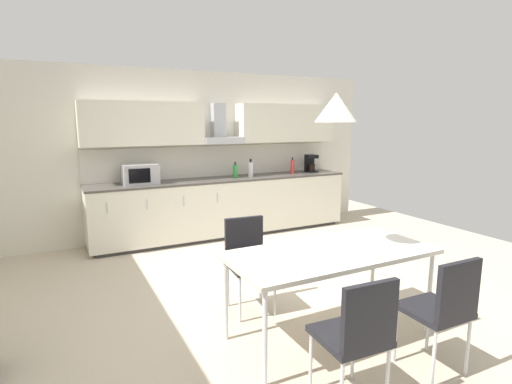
{
  "coord_description": "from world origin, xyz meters",
  "views": [
    {
      "loc": [
        -1.71,
        -3.31,
        1.78
      ],
      "look_at": [
        0.26,
        0.55,
        1.0
      ],
      "focal_mm": 28.0,
      "sensor_mm": 36.0,
      "label": 1
    }
  ],
  "objects_px": {
    "microwave": "(140,174)",
    "bottle_white": "(251,169)",
    "pendant_lamp": "(336,107)",
    "dining_table": "(331,256)",
    "coffee_maker": "(310,163)",
    "bottle_green": "(235,171)",
    "bottle_red": "(292,167)",
    "chair_far_left": "(248,254)",
    "chair_near_left": "(358,330)",
    "chair_near_right": "(444,304)"
  },
  "relations": [
    {
      "from": "microwave",
      "to": "bottle_white",
      "type": "distance_m",
      "value": 1.71
    },
    {
      "from": "pendant_lamp",
      "to": "dining_table",
      "type": "bearing_deg",
      "value": -90.0
    },
    {
      "from": "dining_table",
      "to": "microwave",
      "type": "bearing_deg",
      "value": 105.28
    },
    {
      "from": "coffee_maker",
      "to": "bottle_white",
      "type": "height_order",
      "value": "coffee_maker"
    },
    {
      "from": "dining_table",
      "to": "bottle_green",
      "type": "bearing_deg",
      "value": 79.64
    },
    {
      "from": "bottle_red",
      "to": "bottle_green",
      "type": "relative_size",
      "value": 1.12
    },
    {
      "from": "bottle_red",
      "to": "bottle_green",
      "type": "height_order",
      "value": "bottle_red"
    },
    {
      "from": "coffee_maker",
      "to": "dining_table",
      "type": "distance_m",
      "value": 3.82
    },
    {
      "from": "bottle_white",
      "to": "coffee_maker",
      "type": "bearing_deg",
      "value": 2.89
    },
    {
      "from": "chair_far_left",
      "to": "pendant_lamp",
      "type": "bearing_deg",
      "value": -64.28
    },
    {
      "from": "bottle_white",
      "to": "chair_far_left",
      "type": "relative_size",
      "value": 0.32
    },
    {
      "from": "chair_far_left",
      "to": "chair_near_left",
      "type": "height_order",
      "value": "same"
    },
    {
      "from": "pendant_lamp",
      "to": "microwave",
      "type": "bearing_deg",
      "value": 105.28
    },
    {
      "from": "chair_near_right",
      "to": "dining_table",
      "type": "bearing_deg",
      "value": 116.05
    },
    {
      "from": "coffee_maker",
      "to": "bottle_red",
      "type": "distance_m",
      "value": 0.4
    },
    {
      "from": "pendant_lamp",
      "to": "bottle_red",
      "type": "bearing_deg",
      "value": 62.88
    },
    {
      "from": "bottle_green",
      "to": "dining_table",
      "type": "distance_m",
      "value": 3.26
    },
    {
      "from": "pendant_lamp",
      "to": "bottle_green",
      "type": "bearing_deg",
      "value": 79.64
    },
    {
      "from": "bottle_red",
      "to": "chair_far_left",
      "type": "distance_m",
      "value": 3.16
    },
    {
      "from": "coffee_maker",
      "to": "chair_far_left",
      "type": "bearing_deg",
      "value": -134.42
    },
    {
      "from": "microwave",
      "to": "chair_near_right",
      "type": "xyz_separation_m",
      "value": [
        1.25,
        -3.97,
        -0.51
      ]
    },
    {
      "from": "microwave",
      "to": "pendant_lamp",
      "type": "xyz_separation_m",
      "value": [
        0.87,
        -3.19,
        0.84
      ]
    },
    {
      "from": "coffee_maker",
      "to": "pendant_lamp",
      "type": "relative_size",
      "value": 0.94
    },
    {
      "from": "bottle_red",
      "to": "microwave",
      "type": "bearing_deg",
      "value": 179.5
    },
    {
      "from": "bottle_white",
      "to": "pendant_lamp",
      "type": "distance_m",
      "value": 3.38
    },
    {
      "from": "microwave",
      "to": "coffee_maker",
      "type": "xyz_separation_m",
      "value": [
        2.89,
        0.03,
        0.01
      ]
    },
    {
      "from": "dining_table",
      "to": "chair_near_right",
      "type": "bearing_deg",
      "value": -63.95
    },
    {
      "from": "bottle_green",
      "to": "dining_table",
      "type": "xyz_separation_m",
      "value": [
        -0.58,
        -3.19,
        -0.31
      ]
    },
    {
      "from": "chair_near_left",
      "to": "chair_near_right",
      "type": "height_order",
      "value": "same"
    },
    {
      "from": "coffee_maker",
      "to": "dining_table",
      "type": "xyz_separation_m",
      "value": [
        -2.02,
        -3.22,
        -0.35
      ]
    },
    {
      "from": "coffee_maker",
      "to": "chair_near_right",
      "type": "bearing_deg",
      "value": -112.34
    },
    {
      "from": "bottle_green",
      "to": "pendant_lamp",
      "type": "xyz_separation_m",
      "value": [
        -0.58,
        -3.19,
        0.87
      ]
    },
    {
      "from": "coffee_maker",
      "to": "chair_near_right",
      "type": "relative_size",
      "value": 0.34
    },
    {
      "from": "microwave",
      "to": "dining_table",
      "type": "distance_m",
      "value": 3.33
    },
    {
      "from": "bottle_green",
      "to": "chair_near_right",
      "type": "xyz_separation_m",
      "value": [
        -0.2,
        -3.97,
        -0.47
      ]
    },
    {
      "from": "bottle_red",
      "to": "bottle_green",
      "type": "distance_m",
      "value": 1.04
    },
    {
      "from": "bottle_white",
      "to": "microwave",
      "type": "bearing_deg",
      "value": 178.88
    },
    {
      "from": "bottle_red",
      "to": "chair_near_left",
      "type": "relative_size",
      "value": 0.32
    },
    {
      "from": "bottle_red",
      "to": "pendant_lamp",
      "type": "distance_m",
      "value": 3.66
    },
    {
      "from": "bottle_green",
      "to": "bottle_white",
      "type": "bearing_deg",
      "value": -7.02
    },
    {
      "from": "chair_near_right",
      "to": "bottle_green",
      "type": "bearing_deg",
      "value": 87.06
    },
    {
      "from": "coffee_maker",
      "to": "bottle_red",
      "type": "bearing_deg",
      "value": -173.11
    },
    {
      "from": "coffee_maker",
      "to": "chair_near_left",
      "type": "bearing_deg",
      "value": -121.07
    },
    {
      "from": "coffee_maker",
      "to": "bottle_red",
      "type": "relative_size",
      "value": 1.09
    },
    {
      "from": "chair_far_left",
      "to": "chair_near_right",
      "type": "distance_m",
      "value": 1.72
    },
    {
      "from": "chair_near_right",
      "to": "chair_near_left",
      "type": "bearing_deg",
      "value": 179.99
    },
    {
      "from": "bottle_green",
      "to": "chair_far_left",
      "type": "distance_m",
      "value": 2.64
    },
    {
      "from": "bottle_green",
      "to": "chair_far_left",
      "type": "height_order",
      "value": "bottle_green"
    },
    {
      "from": "chair_near_right",
      "to": "pendant_lamp",
      "type": "relative_size",
      "value": 2.72
    },
    {
      "from": "bottle_red",
      "to": "chair_near_left",
      "type": "bearing_deg",
      "value": -116.98
    }
  ]
}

